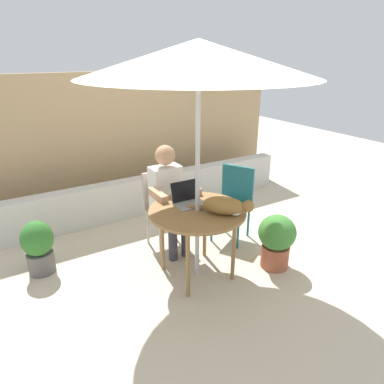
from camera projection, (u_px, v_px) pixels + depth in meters
name	position (u px, v px, depth m)	size (l,w,h in m)	color
ground_plane	(197.00, 274.00, 3.64)	(14.00, 14.00, 0.00)	beige
fence_back	(115.00, 140.00, 5.10)	(5.42, 0.08, 1.91)	tan
planter_wall_low	(134.00, 197.00, 4.87)	(4.88, 0.20, 0.53)	beige
patio_table	(197.00, 216.00, 3.39)	(0.95, 0.95, 0.74)	olive
patio_umbrella	(198.00, 59.00, 2.85)	(2.03, 2.03, 2.25)	#B7B7BC
chair_occupied	(163.00, 203.00, 4.05)	(0.40, 0.40, 0.89)	#B2A899
chair_empty	(234.00, 197.00, 4.21)	(0.55, 0.55, 0.89)	#1E606B
person_seated	(169.00, 194.00, 3.86)	(0.48, 0.48, 1.23)	white
laptop	(188.00, 197.00, 3.49)	(0.31, 0.26, 0.21)	gray
cat	(226.00, 206.00, 3.24)	(0.45, 0.52, 0.17)	olive
potted_plant_near_fence	(38.00, 246.00, 3.57)	(0.32, 0.32, 0.58)	#595654
potted_plant_by_chair	(277.00, 239.00, 3.65)	(0.39, 0.39, 0.59)	#9E5138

